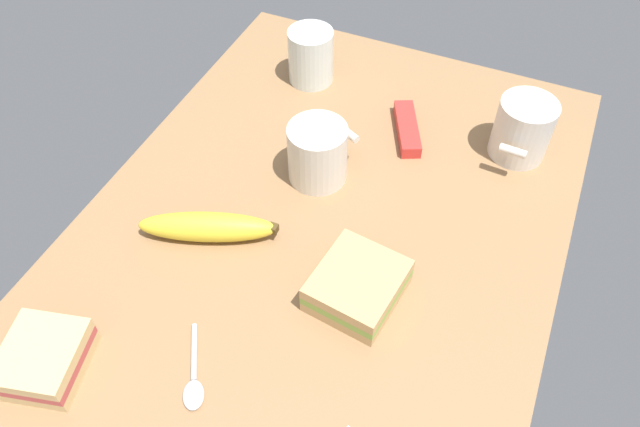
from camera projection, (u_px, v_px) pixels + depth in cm
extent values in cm
cube|color=#936D47|center=(320.00, 232.00, 85.14)|extent=(90.00, 64.00, 2.00)
cylinder|color=silver|center=(523.00, 129.00, 90.45)|extent=(8.46, 8.46, 9.36)
cylinder|color=tan|center=(530.00, 107.00, 87.26)|extent=(7.44, 7.44, 0.40)
cylinder|color=silver|center=(513.00, 151.00, 86.78)|extent=(1.42, 3.87, 1.20)
cylinder|color=silver|center=(317.00, 153.00, 87.35)|extent=(8.58, 8.58, 9.05)
cylinder|color=brown|center=(317.00, 132.00, 84.27)|extent=(7.55, 7.55, 0.40)
cylinder|color=silver|center=(348.00, 133.00, 89.45)|extent=(2.77, 4.00, 1.20)
cube|color=#DBB77A|center=(48.00, 365.00, 70.28)|extent=(11.24, 10.55, 1.60)
cube|color=#C14C4C|center=(44.00, 359.00, 69.22)|extent=(11.24, 10.55, 1.20)
cube|color=#DBB77A|center=(40.00, 353.00, 68.15)|extent=(11.24, 10.55, 1.60)
cube|color=tan|center=(357.00, 292.00, 76.67)|extent=(12.26, 11.30, 1.60)
cube|color=#8CB24C|center=(357.00, 285.00, 75.60)|extent=(12.26, 11.30, 1.20)
cube|color=tan|center=(358.00, 279.00, 74.54)|extent=(12.26, 11.30, 1.60)
cylinder|color=silver|center=(311.00, 56.00, 102.24)|extent=(7.57, 7.57, 9.21)
cylinder|color=white|center=(311.00, 60.00, 102.84)|extent=(6.82, 6.82, 7.64)
ellipsoid|color=yellow|center=(207.00, 227.00, 81.82)|extent=(10.63, 18.79, 4.10)
cube|color=#4C3819|center=(273.00, 229.00, 81.61)|extent=(1.20, 1.20, 1.20)
ellipsoid|color=silver|center=(193.00, 395.00, 68.34)|extent=(4.32, 3.89, 0.80)
cylinder|color=silver|center=(194.00, 352.00, 71.83)|extent=(6.55, 4.24, 0.70)
cube|color=red|center=(407.00, 129.00, 95.97)|extent=(11.60, 7.56, 2.00)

